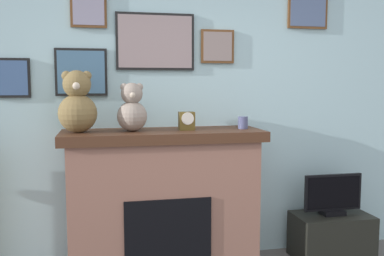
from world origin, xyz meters
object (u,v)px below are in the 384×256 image
(television, at_px, (333,196))
(mantel_clock, at_px, (187,121))
(candle_jar, at_px, (243,123))
(teddy_bear_cream, at_px, (77,105))
(tv_stand, at_px, (331,236))
(fireplace, at_px, (163,202))
(teddy_bear_grey, at_px, (132,110))

(television, bearing_deg, mantel_clock, 179.27)
(candle_jar, relative_size, teddy_bear_cream, 0.21)
(tv_stand, distance_m, television, 0.37)
(mantel_clock, xyz_separation_m, teddy_bear_cream, (-0.85, 0.00, 0.14))
(fireplace, xyz_separation_m, television, (1.51, -0.04, -0.02))
(tv_stand, bearing_deg, mantel_clock, 179.33)
(tv_stand, xyz_separation_m, teddy_bear_cream, (-2.17, 0.02, 1.20))
(mantel_clock, relative_size, teddy_bear_grey, 0.39)
(fireplace, distance_m, mantel_clock, 0.69)
(fireplace, relative_size, teddy_bear_cream, 3.38)
(mantel_clock, distance_m, teddy_bear_grey, 0.45)
(teddy_bear_grey, bearing_deg, tv_stand, -0.54)
(fireplace, bearing_deg, teddy_bear_grey, -175.74)
(tv_stand, distance_m, mantel_clock, 1.69)
(television, bearing_deg, candle_jar, 178.74)
(teddy_bear_cream, bearing_deg, tv_stand, -0.43)
(television, bearing_deg, tv_stand, 90.00)
(fireplace, relative_size, tv_stand, 2.39)
(candle_jar, bearing_deg, fireplace, 178.49)
(fireplace, height_order, candle_jar, candle_jar)
(candle_jar, bearing_deg, teddy_bear_cream, -179.97)
(television, height_order, candle_jar, candle_jar)
(teddy_bear_grey, bearing_deg, fireplace, 4.26)
(candle_jar, xyz_separation_m, teddy_bear_cream, (-1.33, -0.00, 0.16))
(mantel_clock, height_order, teddy_bear_cream, teddy_bear_cream)
(fireplace, bearing_deg, mantel_clock, -5.75)
(candle_jar, distance_m, mantel_clock, 0.48)
(candle_jar, height_order, teddy_bear_cream, teddy_bear_cream)
(fireplace, distance_m, television, 1.51)
(tv_stand, relative_size, candle_jar, 6.59)
(candle_jar, xyz_separation_m, mantel_clock, (-0.48, -0.00, 0.02))
(teddy_bear_grey, bearing_deg, teddy_bear_cream, -179.98)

